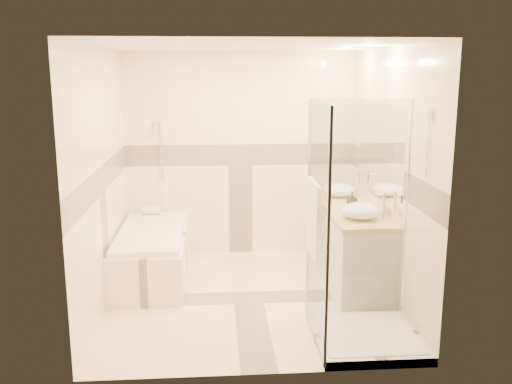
{
  "coord_description": "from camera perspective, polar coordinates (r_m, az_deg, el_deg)",
  "views": [
    {
      "loc": [
        -0.32,
        -5.45,
        2.29
      ],
      "look_at": [
        0.1,
        0.25,
        1.05
      ],
      "focal_mm": 40.0,
      "sensor_mm": 36.0,
      "label": 1
    }
  ],
  "objects": [
    {
      "name": "shower_enclosure",
      "position": [
        4.96,
        9.64,
        -9.03
      ],
      "size": [
        0.96,
        0.93,
        2.04
      ],
      "color": "#F9E6C7",
      "rests_on": "ground"
    },
    {
      "name": "faucet_far",
      "position": [
        5.73,
        12.57,
        -1.12
      ],
      "size": [
        0.1,
        0.03,
        0.25
      ],
      "color": "silver",
      "rests_on": "vanity"
    },
    {
      "name": "folded_towels",
      "position": [
        6.74,
        8.08,
        0.08
      ],
      "size": [
        0.17,
        0.24,
        0.07
      ],
      "primitive_type": "cube",
      "rotation": [
        0.0,
        0.0,
        -0.21
      ],
      "color": "white",
      "rests_on": "vanity"
    },
    {
      "name": "vanity",
      "position": [
        6.22,
        9.47,
        -5.38
      ],
      "size": [
        0.58,
        1.62,
        0.85
      ],
      "color": "white",
      "rests_on": "ground"
    },
    {
      "name": "room",
      "position": [
        5.58,
        -0.28,
        1.57
      ],
      "size": [
        2.82,
        3.02,
        2.52
      ],
      "color": "#F4E1C2",
      "rests_on": "ground"
    },
    {
      "name": "amenity_bottle_a",
      "position": [
        6.03,
        9.57,
        -0.85
      ],
      "size": [
        0.1,
        0.1,
        0.19
      ],
      "primitive_type": "imported",
      "rotation": [
        0.0,
        0.0,
        0.25
      ],
      "color": "black",
      "rests_on": "vanity"
    },
    {
      "name": "vessel_sink_near",
      "position": [
        6.63,
        8.29,
        0.22
      ],
      "size": [
        0.37,
        0.37,
        0.15
      ],
      "primitive_type": "ellipsoid",
      "color": "white",
      "rests_on": "vanity"
    },
    {
      "name": "rolled_towel",
      "position": [
        7.03,
        -10.46,
        -1.8
      ],
      "size": [
        0.22,
        0.1,
        0.1
      ],
      "primitive_type": "cylinder",
      "rotation": [
        0.0,
        1.57,
        0.0
      ],
      "color": "white",
      "rests_on": "bathtub"
    },
    {
      "name": "bathtub",
      "position": [
        6.46,
        -10.33,
        -5.86
      ],
      "size": [
        0.75,
        1.7,
        0.56
      ],
      "color": "#F9E6C7",
      "rests_on": "ground"
    },
    {
      "name": "vessel_sink_far",
      "position": [
        5.68,
        10.45,
        -1.84
      ],
      "size": [
        0.39,
        0.39,
        0.16
      ],
      "primitive_type": "ellipsoid",
      "color": "white",
      "rests_on": "vanity"
    },
    {
      "name": "amenity_bottle_b",
      "position": [
        6.03,
        9.58,
        -1.13
      ],
      "size": [
        0.12,
        0.12,
        0.13
      ],
      "primitive_type": "imported",
      "rotation": [
        0.0,
        0.0,
        -0.21
      ],
      "color": "black",
      "rests_on": "vanity"
    },
    {
      "name": "faucet_near",
      "position": [
        6.66,
        10.13,
        0.92
      ],
      "size": [
        0.11,
        0.03,
        0.27
      ],
      "color": "silver",
      "rests_on": "vanity"
    }
  ]
}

